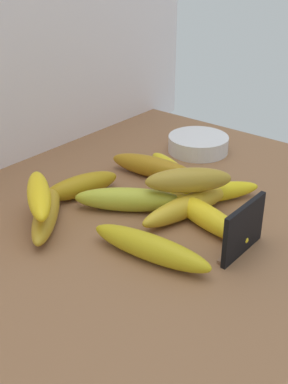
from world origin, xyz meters
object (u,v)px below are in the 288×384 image
Objects in this scene: fruit_bowl at (198,144)px; banana_8 at (153,167)px; banana_0 at (205,216)px; banana_5 at (150,247)px; banana_2 at (129,200)px; banana_6 at (174,172)px; chalkboard_sign at (243,231)px; banana_3 at (188,206)px; banana_10 at (39,195)px; banana_1 at (210,193)px; banana_4 at (82,186)px; banana_9 at (188,180)px; banana_7 at (46,214)px.

banana_8 reaches higher than fruit_bowl.
banana_5 is at bearing 174.86° from banana_0.
banana_2 is 1.03× the size of banana_6.
chalkboard_sign is 0.55× the size of banana_3.
banana_10 reaches higher than banana_2.
banana_3 is 14.57cm from banana_5.
banana_10 is (-14.14, 30.07, 1.90)cm from chalkboard_sign.
banana_1 is 30.56cm from banana_10.
banana_4 is 12.54cm from banana_10.
banana_6 is (13.82, 23.03, -2.06)cm from chalkboard_sign.
banana_10 reaches higher than banana_3.
banana_2 is at bearing 92.53° from chalkboard_sign.
chalkboard_sign is at bearing -136.58° from fruit_bowl.
banana_4 is 18.74cm from banana_6.
chalkboard_sign is at bearing -114.48° from banana_8.
banana_8 is (-16.60, -0.18, 0.32)cm from fruit_bowl.
banana_0 is 1.16× the size of banana_10.
banana_9 is at bearing -67.38° from banana_4.
banana_10 is at bearing -168.72° from banana_4.
banana_6 is at bearing 53.04° from banana_0.
banana_3 is 1.07× the size of banana_7.
banana_2 is 1.03× the size of banana_7.
banana_8 is 15.68cm from banana_9.
banana_6 is 4.50cm from banana_8.
chalkboard_sign is 32.59cm from banana_7.
banana_8 is (-1.40, 4.26, 0.33)cm from banana_6.
banana_6 is at bearing -163.71° from fruit_bowl.
fruit_bowl is at bearing 0.63° from banana_8.
banana_4 is 0.74× the size of banana_5.
banana_4 is at bearing 102.61° from banana_0.
banana_3 is 20.57cm from banana_4.
fruit_bowl is 0.71× the size of banana_7.
chalkboard_sign reaches higher than banana_4.
banana_1 is 1.05× the size of banana_8.
banana_0 is 20.98cm from banana_8.
banana_0 is 26.65cm from banana_7.
banana_3 is (-25.06, -14.61, 0.15)cm from fruit_bowl.
chalkboard_sign is 0.57× the size of banana_0.
banana_9 is (-7.08, -13.43, 3.95)cm from banana_8.
banana_3 is at bearing -72.00° from banana_4.
banana_8 is (22.69, 17.53, 0.07)cm from banana_5.
banana_1 is at bearing -107.04° from banana_6.
banana_7 is at bearing 174.72° from banana_8.
banana_8 is (12.42, 27.29, -1.74)cm from chalkboard_sign.
banana_4 and banana_5 have the same top height.
banana_9 reaches higher than fruit_bowl.
banana_2 reaches higher than fruit_bowl.
fruit_bowl is 23.65cm from banana_1.
banana_8 reaches higher than banana_7.
banana_5 is 1.24× the size of banana_10.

